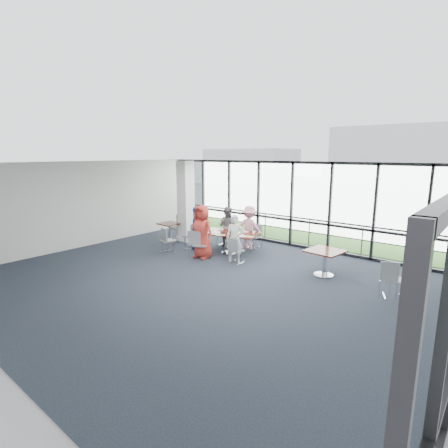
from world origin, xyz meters
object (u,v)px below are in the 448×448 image
Objects in this scene: diner_far_left at (227,227)px; chair_main_fr at (253,237)px; chair_main_end at (191,236)px; chair_main_nr at (237,251)px; structural_column at (186,202)px; chair_main_nl at (200,245)px; side_table_right at (325,254)px; chair_spare_la at (168,241)px; chair_main_fl at (226,234)px; chair_spare_lb at (177,228)px; side_table_left at (170,226)px; chair_spare_r at (394,280)px; diner_near_left at (202,232)px; diner_far_right at (249,228)px; diner_near_right at (235,239)px; diner_end at (197,228)px; main_table at (229,236)px.

diner_far_left is 1.79× the size of chair_main_fr.
chair_main_nr is at bearing 71.49° from chair_main_end.
structural_column reaches higher than chair_main_nl.
chair_spare_la is at bearing -166.35° from side_table_right.
chair_spare_lb reaches higher than chair_main_fl.
side_table_right is 4.05m from chair_main_nl.
chair_spare_lb is (-0.08, 0.45, -0.14)m from side_table_left.
chair_spare_r is (5.28, -1.64, 0.03)m from chair_main_fr.
chair_main_nl is at bearing -165.18° from side_table_right.
diner_far_left is 2.32m from chair_spare_la.
diner_near_left is at bearing 164.76° from chair_spare_lb.
diner_far_right is 5.53m from chair_spare_r.
side_table_right is 3.52m from diner_far_right.
chair_main_fl is (-0.13, 0.09, -0.31)m from diner_far_left.
diner_near_right is 0.98× the size of diner_end.
chair_main_nr is (-2.67, -0.66, -0.24)m from side_table_right.
diner_end is at bearing -27.81° from structural_column.
chair_spare_r is (5.33, -1.44, -0.34)m from diner_far_right.
structural_column is 3.50m from diner_near_right.
diner_near_left is 2.00× the size of chair_spare_r.
main_table is 1.34m from diner_end.
chair_main_nr is at bearing -17.38° from structural_column.
chair_main_fl is at bearing 110.37° from diner_near_right.
main_table is at bearing 94.64° from chair_main_end.
chair_main_nr is 4.64m from chair_spare_r.
diner_far_right reaches higher than chair_main_nl.
side_table_left is at bearing -131.70° from structural_column.
diner_near_right is 1.77m from diner_far_right.
chair_spare_r is (5.88, 0.61, -0.01)m from chair_main_nl.
chair_main_fl is (-0.41, 1.78, -0.45)m from diner_near_left.
chair_main_nl is at bearing 162.95° from chair_spare_lb.
diner_far_right reaches higher than chair_spare_r.
chair_spare_r is (7.97, -0.81, -1.15)m from structural_column.
chair_main_end is (-0.84, -1.09, -0.28)m from diner_far_left.
chair_spare_r reaches higher than chair_main_fr.
diner_far_left is at bearing 21.28° from side_table_left.
chair_main_fl is (-0.96, -0.16, -0.34)m from diner_far_right.
chair_main_fl reaches higher than side_table_right.
diner_far_left is at bearing 70.41° from chair_main_nl.
chair_spare_r is at bearing 22.03° from chair_spare_la.
chair_spare_r is (7.01, -0.10, -0.02)m from chair_main_end.
side_table_left is at bearing 170.10° from chair_main_nr.
diner_near_left is at bearing -17.89° from side_table_left.
side_table_left is 0.49× the size of diner_far_right.
main_table and side_table_left have the same top height.
chair_main_nr is 2.67m from chair_spare_la.
chair_main_fr is at bearing 67.21° from chair_spare_la.
chair_main_nr is at bearing 50.64° from diner_end.
chair_spare_r is at bearing -174.47° from chair_spare_lb.
side_table_left is 2.34m from chair_main_fl.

